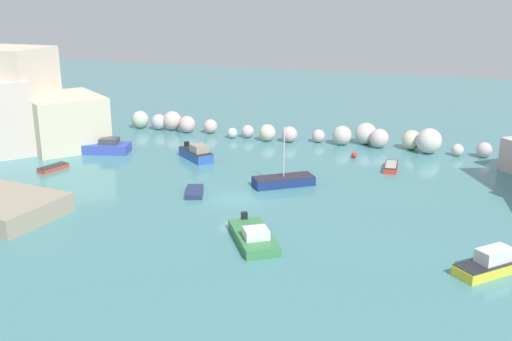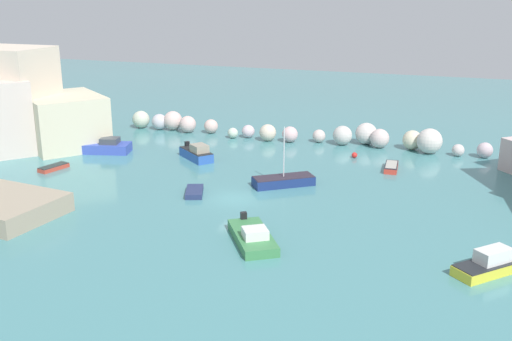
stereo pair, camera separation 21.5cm
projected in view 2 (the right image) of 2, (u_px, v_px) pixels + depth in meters
name	position (u px, v px, depth m)	size (l,w,h in m)	color
cove_water	(235.00, 199.00, 49.49)	(160.00, 160.00, 0.00)	teal
cliff_headland_left	(15.00, 110.00, 66.56)	(22.40, 20.38, 10.65)	beige
rock_breakwater	(299.00, 132.00, 67.88)	(41.75, 4.42, 2.63)	beige
channel_buoy	(354.00, 155.00, 61.38)	(0.58, 0.58, 0.58)	red
moored_boat_0	(284.00, 181.00, 52.76)	(5.37, 4.70, 5.27)	navy
moored_boat_1	(496.00, 263.00, 36.81)	(5.31, 5.56, 1.52)	yellow
moored_boat_2	(197.00, 153.00, 60.72)	(4.56, 4.11, 1.67)	#2B57B0
moored_boat_3	(194.00, 192.00, 50.58)	(2.38, 3.25, 0.44)	navy
moored_boat_4	(253.00, 237.00, 40.95)	(5.13, 6.09, 1.28)	#3C814A
moored_boat_5	(54.00, 167.00, 57.41)	(1.68, 3.10, 0.44)	#C14231
moored_boat_6	(391.00, 167.00, 57.35)	(1.42, 3.38, 0.56)	#CA3C2E
moored_boat_7	(107.00, 147.00, 63.34)	(5.22, 3.51, 1.58)	#3A50B7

